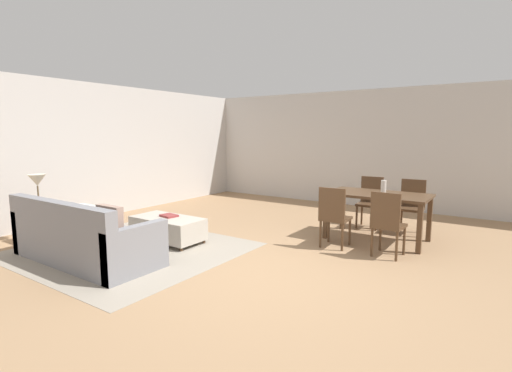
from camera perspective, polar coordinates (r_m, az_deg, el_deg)
name	(u,v)px	position (r m, az deg, el deg)	size (l,w,h in m)	color
ground_plane	(258,271)	(4.85, 0.25, -12.72)	(10.80, 10.80, 0.00)	#9E7A56
wall_back	(380,149)	(9.13, 18.14, 5.28)	(9.00, 0.12, 2.70)	beige
wall_left	(82,152)	(8.23, -24.65, 4.71)	(0.12, 11.00, 2.70)	beige
area_rug	(131,250)	(5.97, -18.25, -9.06)	(3.00, 2.80, 0.01)	gray
couch	(83,239)	(5.63, -24.54, -7.32)	(2.23, 0.89, 0.86)	gray
ottoman_table	(168,228)	(6.20, -13.12, -6.12)	(1.17, 0.59, 0.39)	#B7AD9E
side_table	(40,215)	(6.89, -29.71, -3.76)	(0.40, 0.40, 0.55)	brown
table_lamp	(37,182)	(6.82, -30.01, 0.57)	(0.26, 0.26, 0.53)	brown
dining_table	(378,199)	(6.36, 17.80, -1.93)	(1.56, 0.87, 0.76)	#513823
dining_chair_near_left	(334,214)	(5.78, 11.61, -4.11)	(0.42, 0.42, 0.92)	#513823
dining_chair_near_right	(387,221)	(5.53, 19.10, -4.93)	(0.42, 0.42, 0.92)	#513823
dining_chair_far_left	(370,199)	(7.24, 16.81, -1.86)	(0.42, 0.42, 0.92)	#513823
dining_chair_far_right	(412,203)	(7.05, 22.36, -2.38)	(0.42, 0.42, 0.92)	#513823
vase_centerpiece	(383,187)	(6.32, 18.61, -0.14)	(0.08, 0.08, 0.21)	silver
book_on_ottoman	(169,216)	(6.21, -12.93, -4.36)	(0.26, 0.20, 0.03)	maroon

